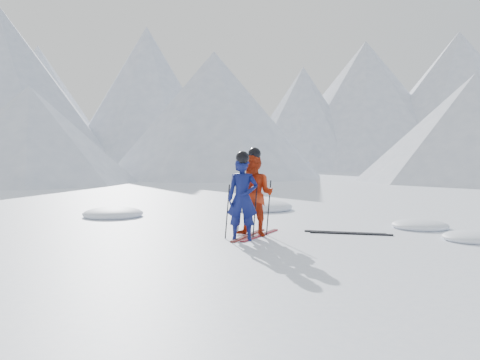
{
  "coord_description": "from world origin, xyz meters",
  "views": [
    {
      "loc": [
        -2.0,
        -10.75,
        1.69
      ],
      "look_at": [
        -2.04,
        0.5,
        1.1
      ],
      "focal_mm": 38.0,
      "sensor_mm": 36.0,
      "label": 1
    }
  ],
  "objects": [
    {
      "name": "ground",
      "position": [
        0.0,
        0.0,
        0.0
      ],
      "size": [
        160.0,
        160.0,
        0.0
      ],
      "primitive_type": "plane",
      "color": "white",
      "rests_on": "ground"
    },
    {
      "name": "pole_red_right",
      "position": [
        -1.45,
        -0.28,
        0.57
      ],
      "size": [
        0.11,
        0.08,
        1.13
      ],
      "primitive_type": "cylinder",
      "rotation": [
        -0.05,
        0.08,
        0.0
      ],
      "color": "black",
      "rests_on": "ground"
    },
    {
      "name": "ski_worn_right",
      "position": [
        -1.63,
        -0.43,
        0.01
      ],
      "size": [
        0.83,
        1.57,
        0.03
      ],
      "primitive_type": "cube",
      "rotation": [
        0.0,
        0.0,
        -0.46
      ],
      "color": "black",
      "rests_on": "ground"
    },
    {
      "name": "skier_blue",
      "position": [
        -1.99,
        -0.93,
        0.81
      ],
      "size": [
        0.61,
        0.42,
        1.63
      ],
      "primitive_type": "imported",
      "rotation": [
        0.0,
        0.0,
        -0.05
      ],
      "color": "#0D1551",
      "rests_on": "ground"
    },
    {
      "name": "skier_red",
      "position": [
        -1.75,
        -0.43,
        0.85
      ],
      "size": [
        1.02,
        0.93,
        1.7
      ],
      "primitive_type": "imported",
      "rotation": [
        0.0,
        0.0,
        -0.42
      ],
      "color": "#B12B0E",
      "rests_on": "ground"
    },
    {
      "name": "pole_red_left",
      "position": [
        -2.05,
        -0.18,
        0.57
      ],
      "size": [
        0.11,
        0.09,
        1.13
      ],
      "primitive_type": "cylinder",
      "rotation": [
        0.06,
        0.08,
        0.0
      ],
      "color": "black",
      "rests_on": "ground"
    },
    {
      "name": "pole_blue_left",
      "position": [
        -2.29,
        -0.78,
        0.54
      ],
      "size": [
        0.11,
        0.08,
        1.08
      ],
      "primitive_type": "cylinder",
      "rotation": [
        0.05,
        0.08,
        0.0
      ],
      "color": "black",
      "rests_on": "ground"
    },
    {
      "name": "pole_blue_right",
      "position": [
        -1.74,
        -0.68,
        0.54
      ],
      "size": [
        0.11,
        0.07,
        1.08
      ],
      "primitive_type": "cylinder",
      "rotation": [
        -0.04,
        0.08,
        0.0
      ],
      "color": "black",
      "rests_on": "ground"
    },
    {
      "name": "ski_loose_a",
      "position": [
        0.18,
        -0.06,
        0.01
      ],
      "size": [
        1.66,
        0.53,
        0.03
      ],
      "primitive_type": "cube",
      "rotation": [
        0.0,
        0.0,
        1.31
      ],
      "color": "black",
      "rests_on": "ground"
    },
    {
      "name": "ski_worn_left",
      "position": [
        -1.87,
        -0.43,
        0.01
      ],
      "size": [
        0.72,
        1.61,
        0.03
      ],
      "primitive_type": "cube",
      "rotation": [
        0.0,
        0.0,
        -0.39
      ],
      "color": "black",
      "rests_on": "ground"
    },
    {
      "name": "ski_loose_b",
      "position": [
        0.28,
        -0.21,
        0.01
      ],
      "size": [
        1.68,
        0.47,
        0.03
      ],
      "primitive_type": "cube",
      "rotation": [
        0.0,
        0.0,
        1.34
      ],
      "color": "black",
      "rests_on": "ground"
    },
    {
      "name": "snow_lumps",
      "position": [
        -1.71,
        2.88,
        0.0
      ],
      "size": [
        9.29,
        6.89,
        0.42
      ],
      "color": "white",
      "rests_on": "ground"
    },
    {
      "name": "mountain_range",
      "position": [
        5.71,
        35.31,
        6.72
      ],
      "size": [
        106.15,
        62.94,
        15.53
      ],
      "color": "#B2BCD1",
      "rests_on": "ground"
    }
  ]
}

